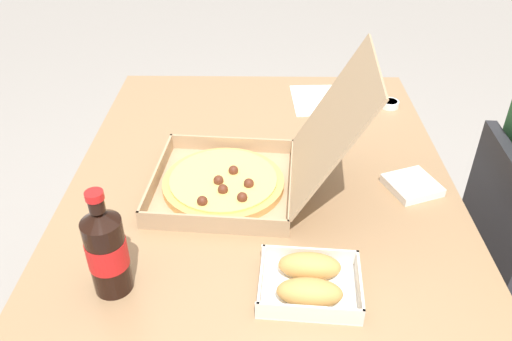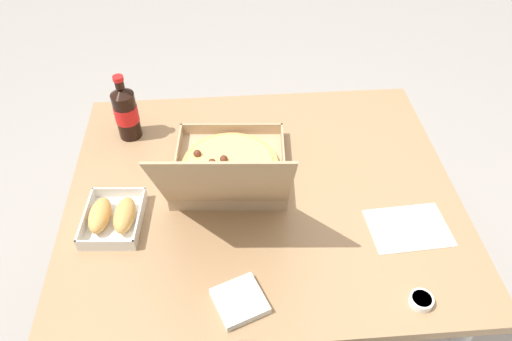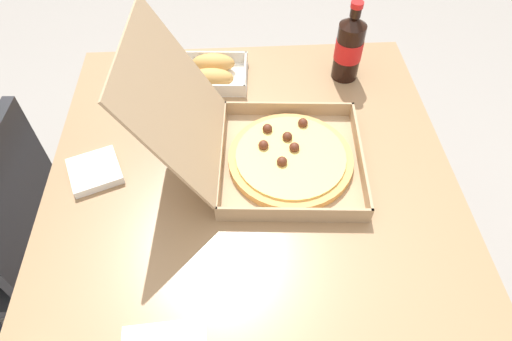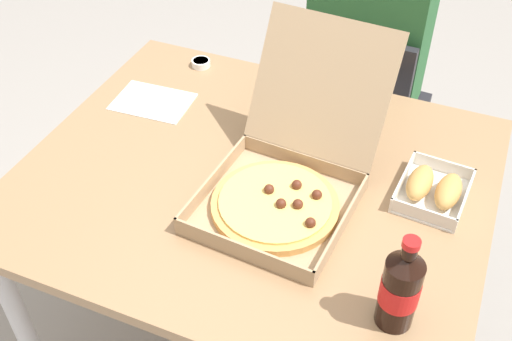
{
  "view_description": "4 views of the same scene",
  "coord_description": "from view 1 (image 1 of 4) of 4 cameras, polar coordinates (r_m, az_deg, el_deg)",
  "views": [
    {
      "loc": [
        1.07,
        0.0,
        1.47
      ],
      "look_at": [
        0.03,
        -0.01,
        0.75
      ],
      "focal_mm": 35.82,
      "sensor_mm": 36.0,
      "label": 1
    },
    {
      "loc": [
        0.09,
        0.94,
        1.75
      ],
      "look_at": [
        0.02,
        -0.04,
        0.79
      ],
      "focal_mm": 33.59,
      "sensor_mm": 36.0,
      "label": 2
    },
    {
      "loc": [
        -0.58,
        0.03,
        1.53
      ],
      "look_at": [
        0.04,
        -0.01,
        0.78
      ],
      "focal_mm": 30.95,
      "sensor_mm": 36.0,
      "label": 3
    },
    {
      "loc": [
        0.43,
        -1.02,
        1.74
      ],
      "look_at": [
        0.02,
        -0.03,
        0.78
      ],
      "focal_mm": 43.3,
      "sensor_mm": 36.0,
      "label": 4
    }
  ],
  "objects": [
    {
      "name": "pizza_box_open",
      "position": [
        1.2,
        -1.88,
        -0.32
      ],
      "size": [
        0.36,
        0.51,
        0.33
      ],
      "color": "tan",
      "rests_on": "dining_table"
    },
    {
      "name": "cola_bottle",
      "position": [
        0.97,
        -16.63,
        -8.48
      ],
      "size": [
        0.07,
        0.07,
        0.22
      ],
      "color": "black",
      "rests_on": "dining_table"
    },
    {
      "name": "bread_side_box",
      "position": [
        0.97,
        5.69,
        -12.17
      ],
      "size": [
        0.16,
        0.2,
        0.06
      ],
      "color": "white",
      "rests_on": "dining_table"
    },
    {
      "name": "napkin_pile",
      "position": [
        1.27,
        16.81,
        -1.58
      ],
      "size": [
        0.14,
        0.14,
        0.02
      ],
      "primitive_type": "cube",
      "rotation": [
        0.0,
        0.0,
        0.37
      ],
      "color": "white",
      "rests_on": "dining_table"
    },
    {
      "name": "dipping_sauce_cup",
      "position": [
        1.63,
        14.53,
        7.25
      ],
      "size": [
        0.06,
        0.06,
        0.02
      ],
      "color": "white",
      "rests_on": "dining_table"
    },
    {
      "name": "paper_menu",
      "position": [
        1.63,
        6.6,
        7.83
      ],
      "size": [
        0.22,
        0.16,
        0.0
      ],
      "primitive_type": "cube",
      "rotation": [
        0.0,
        0.0,
        0.06
      ],
      "color": "white",
      "rests_on": "dining_table"
    },
    {
      "name": "dining_table",
      "position": [
        1.35,
        0.44,
        -2.6
      ],
      "size": [
        1.11,
        0.94,
        0.74
      ],
      "color": "#997551",
      "rests_on": "ground_plane"
    }
  ]
}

